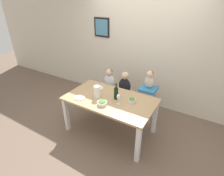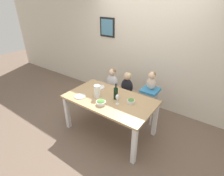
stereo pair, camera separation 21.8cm
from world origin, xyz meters
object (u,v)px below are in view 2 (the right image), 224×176
(salad_bowl_small, at_px, (131,101))
(dinner_plate_back_left, at_px, (100,87))
(dinner_plate_front_left, at_px, (80,96))
(person_baby_right, at_px, (152,79))
(chair_far_left, at_px, (112,92))
(wine_bottle, at_px, (116,93))
(chair_far_center, at_px, (127,96))
(wine_glass_near, at_px, (117,97))
(chair_right_highchair, at_px, (150,97))
(person_child_center, at_px, (127,83))
(salad_bowl_large, at_px, (101,102))
(person_child_left, at_px, (112,79))
(paper_towel_roll, at_px, (97,91))

(salad_bowl_small, distance_m, dinner_plate_back_left, 0.81)
(dinner_plate_front_left, bearing_deg, person_baby_right, 47.07)
(chair_far_left, bearing_deg, wine_bottle, -50.65)
(chair_far_center, distance_m, wine_glass_near, 0.97)
(chair_far_left, bearing_deg, salad_bowl_small, -37.29)
(chair_far_left, height_order, dinner_plate_front_left, dinner_plate_front_left)
(chair_right_highchair, bearing_deg, dinner_plate_front_left, -132.97)
(chair_far_left, relative_size, wine_bottle, 1.63)
(chair_far_center, height_order, dinner_plate_back_left, dinner_plate_back_left)
(chair_far_center, xyz_separation_m, dinner_plate_front_left, (-0.40, -0.99, 0.34))
(chair_far_center, height_order, chair_right_highchair, chair_right_highchair)
(person_child_center, height_order, salad_bowl_large, person_child_center)
(chair_far_left, distance_m, salad_bowl_small, 1.13)
(chair_far_left, distance_m, chair_far_center, 0.39)
(chair_far_left, distance_m, wine_glass_near, 1.15)
(chair_far_center, distance_m, person_child_left, 0.50)
(dinner_plate_front_left, relative_size, dinner_plate_back_left, 1.00)
(chair_right_highchair, bearing_deg, dinner_plate_back_left, -149.64)
(chair_far_center, xyz_separation_m, paper_towel_roll, (-0.14, -0.81, 0.45))
(wine_bottle, height_order, dinner_plate_front_left, wine_bottle)
(chair_far_center, bearing_deg, chair_far_left, 180.00)
(chair_far_left, distance_m, dinner_plate_front_left, 1.05)
(chair_far_center, relative_size, chair_right_highchair, 0.64)
(dinner_plate_back_left, bearing_deg, person_baby_right, 30.44)
(person_child_left, height_order, salad_bowl_large, person_child_left)
(person_child_left, relative_size, wine_bottle, 1.64)
(dinner_plate_back_left, bearing_deg, wine_bottle, -18.76)
(chair_far_center, relative_size, dinner_plate_front_left, 2.33)
(salad_bowl_large, bearing_deg, person_child_left, 115.14)
(paper_towel_roll, bearing_deg, chair_far_left, 106.88)
(chair_far_center, xyz_separation_m, person_child_center, (-0.00, 0.00, 0.32))
(salad_bowl_large, xyz_separation_m, dinner_plate_back_left, (-0.41, 0.47, -0.03))
(wine_bottle, xyz_separation_m, wine_glass_near, (0.12, -0.12, 0.01))
(chair_right_highchair, relative_size, salad_bowl_small, 5.62)
(person_baby_right, distance_m, wine_glass_near, 0.84)
(chair_right_highchair, xyz_separation_m, dinner_plate_back_left, (-0.87, -0.51, 0.17))
(dinner_plate_front_left, bearing_deg, chair_far_left, 89.41)
(chair_right_highchair, bearing_deg, wine_glass_near, -106.74)
(salad_bowl_large, relative_size, dinner_plate_back_left, 0.79)
(person_child_left, bearing_deg, chair_right_highchair, -0.07)
(person_child_center, bearing_deg, person_child_left, 180.00)
(person_child_center, xyz_separation_m, wine_glass_near, (0.29, -0.80, 0.14))
(chair_far_left, height_order, person_child_center, person_child_center)
(chair_right_highchair, height_order, paper_towel_roll, paper_towel_roll)
(chair_far_center, bearing_deg, wine_bottle, -75.75)
(salad_bowl_large, relative_size, salad_bowl_small, 1.22)
(chair_far_center, bearing_deg, salad_bowl_large, -85.77)
(chair_far_left, xyz_separation_m, chair_right_highchair, (0.92, 0.00, 0.17))
(chair_far_center, distance_m, dinner_plate_back_left, 0.70)
(wine_glass_near, xyz_separation_m, salad_bowl_small, (0.17, 0.16, -0.09))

